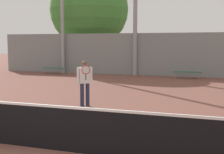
% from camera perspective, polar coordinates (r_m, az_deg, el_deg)
% --- Properties ---
extents(ground_plane, '(100.00, 100.00, 0.00)m').
position_cam_1_polar(ground_plane, '(6.99, -10.32, -13.00)').
color(ground_plane, brown).
extents(tennis_net, '(12.02, 0.09, 0.98)m').
position_cam_1_polar(tennis_net, '(6.84, -10.40, -9.06)').
color(tennis_net, black).
rests_on(tennis_net, ground_plane).
extents(tennis_player, '(0.54, 0.51, 1.66)m').
position_cam_1_polar(tennis_player, '(11.27, -5.01, -0.67)').
color(tennis_player, '#282D47').
rests_on(tennis_player, ground_plane).
extents(bench_courtside_far, '(1.64, 0.40, 0.45)m').
position_cam_1_polar(bench_courtside_far, '(23.55, -10.65, 1.57)').
color(bench_courtside_far, '#28663D').
rests_on(bench_courtside_far, ground_plane).
extents(bench_by_gate, '(1.79, 0.40, 0.45)m').
position_cam_1_polar(bench_by_gate, '(20.63, 13.64, 0.85)').
color(bench_by_gate, '#28663D').
rests_on(bench_by_gate, ground_plane).
extents(light_pole_center_back, '(0.90, 0.60, 8.75)m').
position_cam_1_polar(light_pole_center_back, '(22.23, 4.29, 13.27)').
color(light_pole_center_back, '#939399').
rests_on(light_pole_center_back, ground_plane).
extents(back_fence, '(26.08, 0.06, 2.98)m').
position_cam_1_polar(back_fence, '(21.77, 10.14, 4.05)').
color(back_fence, gray).
rests_on(back_fence, ground_plane).
extents(tree_green_tall, '(6.66, 6.66, 8.48)m').
position_cam_1_polar(tree_green_tall, '(27.29, -4.18, 12.24)').
color(tree_green_tall, brown).
rests_on(tree_green_tall, ground_plane).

